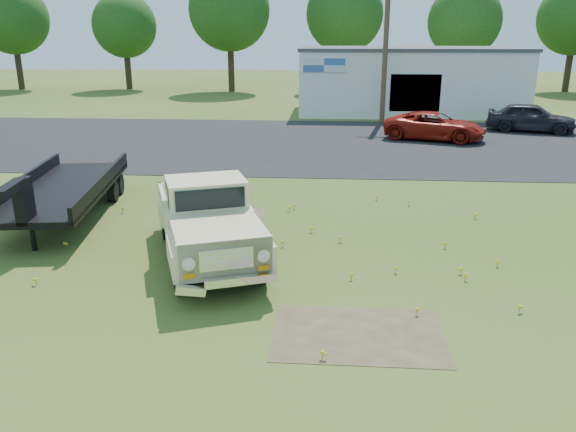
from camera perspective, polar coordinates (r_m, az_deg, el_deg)
The scene contains 16 objects.
ground at distance 12.83m, azimuth -0.20°, elevation -4.98°, with size 140.00×140.00×0.00m, color #364B18.
asphalt_lot at distance 27.25m, azimuth 2.27°, elevation 7.45°, with size 90.00×14.00×0.02m, color black.
dirt_patch_a at distance 10.12m, azimuth 7.12°, elevation -11.84°, with size 3.00×2.00×0.01m, color #4B4028.
dirt_patch_b at distance 16.34m, azimuth -6.26°, elevation 0.06°, with size 2.20×1.60×0.01m, color #4B4028.
commercial_building at distance 39.20m, azimuth 12.02°, elevation 13.43°, with size 14.20×8.20×4.15m.
utility_pole_mid at distance 33.91m, azimuth 9.91°, elevation 17.12°, with size 1.60×0.30×9.00m.
treeline_a at distance 59.31m, azimuth -26.24°, elevation 17.57°, with size 6.40×6.40×9.52m.
treeline_b at distance 56.06m, azimuth -16.29°, elevation 18.06°, with size 5.76×5.76×8.57m.
treeline_c at distance 52.07m, azimuth -5.97°, elevation 20.10°, with size 7.04×7.04×10.47m.
treeline_d at distance 52.30m, azimuth 5.78°, elevation 19.75°, with size 6.72×6.72×10.00m.
treeline_e at distance 51.97m, azimuth 17.48°, elevation 18.36°, with size 6.08×6.08×9.04m.
treeline_f at distance 57.30m, azimuth 27.19°, elevation 17.49°, with size 6.40×6.40×9.52m.
vintage_pickup_truck at distance 12.98m, azimuth -8.19°, elevation -0.32°, with size 2.08×5.34×1.94m, color #C5B884, non-canonical shape.
flatbed_trailer at distance 17.09m, azimuth -21.87°, elevation 2.96°, with size 2.31×6.94×1.89m, color black, non-canonical shape.
red_pickup at distance 28.78m, azimuth 14.67°, elevation 8.81°, with size 2.23×4.84×1.34m, color maroon.
dark_sedan at distance 32.85m, azimuth 23.44°, elevation 9.16°, with size 1.79×4.45×1.52m, color black.
Camera 1 is at (0.92, -11.77, 5.03)m, focal length 35.00 mm.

